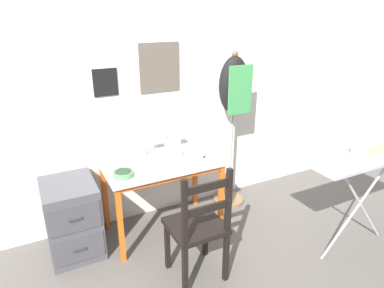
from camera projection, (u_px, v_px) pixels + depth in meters
ground_plane at (177, 247)px, 2.99m from camera, size 14.00×14.00×0.00m
wall_back at (144, 88)px, 3.07m from camera, size 10.00×0.07×2.55m
sewing_table at (162, 171)px, 3.00m from camera, size 1.01×0.59×0.70m
sewing_machine at (161, 144)px, 2.96m from camera, size 0.36×0.18×0.33m
fabric_bowl at (123, 174)px, 2.70m from camera, size 0.17×0.17×0.04m
scissors at (208, 158)px, 3.04m from camera, size 0.12×0.13×0.01m
thread_spool_near_machine at (178, 151)px, 3.15m from camera, size 0.04×0.04×0.04m
wooden_chair at (198, 227)px, 2.51m from camera, size 0.40×0.38×0.94m
filing_cabinet at (72, 218)px, 2.84m from camera, size 0.42×0.51×0.64m
dress_form at (233, 96)px, 3.28m from camera, size 0.32×0.32×1.58m
ironing_board at (369, 158)px, 2.69m from camera, size 1.19×0.38×0.90m
storage_box at (368, 149)px, 2.58m from camera, size 0.21×0.14×0.12m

